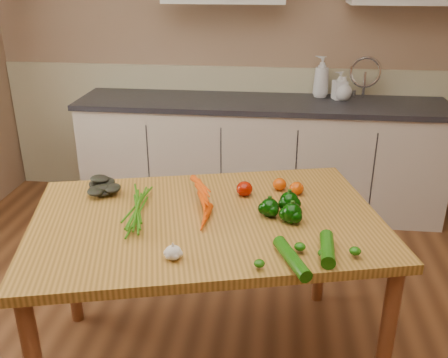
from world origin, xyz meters
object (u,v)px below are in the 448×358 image
object	(u,v)px
soap_bottle_c	(343,89)
carrot_bunch	(182,204)
pepper_c	(292,213)
pepper_b	(289,202)
tomato_b	(280,184)
soap_bottle_b	(340,85)
pepper_a	(270,208)
tomato_c	(297,188)
zucchini_a	(327,249)
leafy_greens	(108,182)
garlic_bulb	(173,253)
tomato_a	(244,189)
soap_bottle_a	(321,77)
table	(207,235)
zucchini_b	(292,258)

from	to	relation	value
soap_bottle_c	carrot_bunch	xyz separation A→B (m)	(-0.90, -1.87, -0.13)
carrot_bunch	pepper_c	size ratio (longest dim) A/B	3.16
pepper_b	tomato_b	distance (m)	0.23
soap_bottle_b	pepper_c	xyz separation A→B (m)	(-0.38, -1.94, -0.14)
carrot_bunch	pepper_c	distance (m)	0.50
pepper_a	tomato_c	xyz separation A→B (m)	(0.12, 0.25, -0.01)
soap_bottle_b	zucchini_a	bearing A→B (deg)	-23.75
pepper_c	tomato_b	world-z (taller)	pepper_c
pepper_a	tomato_b	xyz separation A→B (m)	(0.04, 0.29, -0.01)
carrot_bunch	leafy_greens	size ratio (longest dim) A/B	1.30
garlic_bulb	tomato_a	world-z (taller)	tomato_a
pepper_c	leafy_greens	bearing A→B (deg)	166.45
pepper_b	tomato_a	distance (m)	0.25
pepper_a	garlic_bulb	bearing A→B (deg)	-131.51
pepper_c	soap_bottle_b	bearing A→B (deg)	78.86
soap_bottle_a	table	bearing A→B (deg)	10.10
table	pepper_a	bearing A→B (deg)	-5.72
soap_bottle_b	pepper_a	distance (m)	1.95
carrot_bunch	leafy_greens	world-z (taller)	leafy_greens
soap_bottle_b	pepper_a	size ratio (longest dim) A/B	2.56
garlic_bulb	tomato_b	world-z (taller)	tomato_b
soap_bottle_a	pepper_c	world-z (taller)	soap_bottle_a
soap_bottle_c	zucchini_a	distance (m)	2.19
tomato_a	zucchini_b	world-z (taller)	tomato_a
table	zucchini_a	size ratio (longest dim) A/B	8.31
table	tomato_a	distance (m)	0.31
pepper_c	tomato_b	bearing A→B (deg)	99.43
soap_bottle_c	zucchini_b	bearing A→B (deg)	122.50
tomato_a	zucchini_b	distance (m)	0.62
table	leafy_greens	bearing A→B (deg)	144.05
table	soap_bottle_c	bearing A→B (deg)	53.49
soap_bottle_a	pepper_c	xyz separation A→B (m)	(-0.24, -2.00, -0.19)
soap_bottle_a	tomato_c	world-z (taller)	soap_bottle_a
soap_bottle_b	carrot_bunch	world-z (taller)	soap_bottle_b
carrot_bunch	garlic_bulb	world-z (taller)	carrot_bunch
soap_bottle_b	tomato_c	xyz separation A→B (m)	(-0.35, -1.64, -0.15)
pepper_a	zucchini_a	size ratio (longest dim) A/B	0.40
zucchini_b	tomato_b	bearing A→B (deg)	94.54
carrot_bunch	garlic_bulb	distance (m)	0.40
table	soap_bottle_c	xyz separation A→B (m)	(0.78, 1.91, 0.26)
garlic_bulb	tomato_b	distance (m)	0.79
zucchini_b	pepper_a	bearing A→B (deg)	103.92
carrot_bunch	tomato_c	distance (m)	0.58
soap_bottle_a	zucchini_a	bearing A→B (deg)	24.55
table	soap_bottle_a	world-z (taller)	soap_bottle_a
soap_bottle_a	tomato_a	distance (m)	1.82
table	carrot_bunch	bearing A→B (deg)	148.27
soap_bottle_a	tomato_a	xyz separation A→B (m)	(-0.47, -1.75, -0.20)
garlic_bulb	tomato_a	size ratio (longest dim) A/B	0.84
zucchini_b	soap_bottle_c	bearing A→B (deg)	79.68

